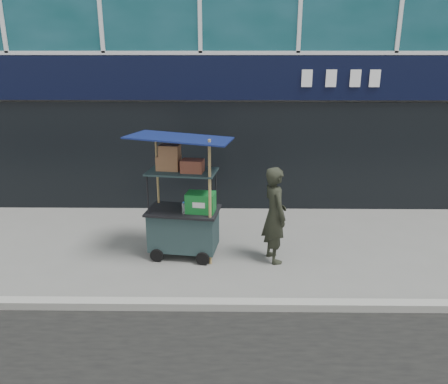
{
  "coord_description": "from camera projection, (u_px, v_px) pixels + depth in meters",
  "views": [
    {
      "loc": [
        0.6,
        -5.51,
        3.44
      ],
      "look_at": [
        0.52,
        1.2,
        1.26
      ],
      "focal_mm": 35.0,
      "sensor_mm": 36.0,
      "label": 1
    }
  ],
  "objects": [
    {
      "name": "vendor_cart",
      "position": [
        184.0,
        214.0,
        7.5
      ],
      "size": [
        1.75,
        1.36,
        2.18
      ],
      "rotation": [
        0.0,
        0.0,
        -0.14
      ],
      "color": "#1B2D2E",
      "rests_on": "ground"
    },
    {
      "name": "vendor_man",
      "position": [
        275.0,
        215.0,
        7.29
      ],
      "size": [
        0.56,
        0.7,
        1.65
      ],
      "primitive_type": "imported",
      "rotation": [
        0.0,
        0.0,
        1.88
      ],
      "color": "black",
      "rests_on": "ground"
    },
    {
      "name": "curb",
      "position": [
        186.0,
        304.0,
        6.1
      ],
      "size": [
        80.0,
        0.18,
        0.12
      ],
      "primitive_type": "cube",
      "color": "gray",
      "rests_on": "ground"
    },
    {
      "name": "ground",
      "position": [
        187.0,
        300.0,
        6.31
      ],
      "size": [
        80.0,
        80.0,
        0.0
      ],
      "primitive_type": "plane",
      "color": "slate",
      "rests_on": "ground"
    }
  ]
}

